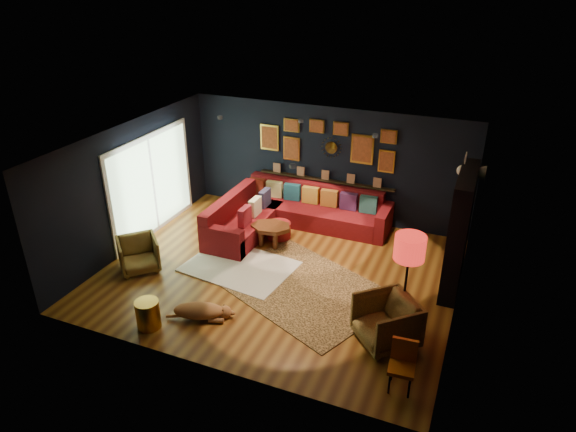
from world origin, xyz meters
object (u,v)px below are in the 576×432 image
at_px(pouf, 279,230).
at_px(armchair_right, 387,319).
at_px(dog, 199,308).
at_px(gold_stool, 148,314).
at_px(floor_lamp, 409,252).
at_px(sectional, 286,215).
at_px(coffee_table, 271,229).
at_px(armchair_left, 138,253).
at_px(orange_chair, 403,361).

xyz_separation_m(pouf, armchair_right, (2.89, -2.49, 0.23)).
bearing_deg(dog, gold_stool, -161.68).
bearing_deg(floor_lamp, sectional, 140.04).
xyz_separation_m(coffee_table, floor_lamp, (3.10, -1.76, 1.09)).
relative_size(armchair_left, armchair_right, 0.85).
xyz_separation_m(pouf, floor_lamp, (3.06, -2.09, 1.26)).
distance_m(sectional, floor_lamp, 4.22).
height_order(armchair_left, orange_chair, orange_chair).
bearing_deg(floor_lamp, orange_chair, -78.84).
bearing_deg(sectional, orange_chair, -48.92).
bearing_deg(armchair_right, gold_stool, -115.94).
bearing_deg(coffee_table, pouf, 83.19).
bearing_deg(dog, floor_lamp, -2.32).
relative_size(coffee_table, orange_chair, 1.26).
relative_size(coffee_table, pouf, 1.86).
bearing_deg(pouf, armchair_left, -132.12).
height_order(pouf, dog, dog).
distance_m(coffee_table, armchair_right, 3.64).
xyz_separation_m(orange_chair, floor_lamp, (-0.25, 1.24, 1.02)).
bearing_deg(orange_chair, sectional, 126.76).
bearing_deg(pouf, gold_stool, -101.97).
relative_size(pouf, armchair_right, 0.60).
bearing_deg(coffee_table, armchair_left, -136.21).
distance_m(floor_lamp, dog, 3.56).
xyz_separation_m(sectional, orange_chair, (3.36, -3.85, 0.12)).
bearing_deg(gold_stool, floor_lamp, 21.44).
distance_m(armchair_left, gold_stool, 1.86).
xyz_separation_m(floor_lamp, dog, (-3.18, -1.00, -1.26)).
distance_m(sectional, pouf, 0.54).
height_order(orange_chair, floor_lamp, floor_lamp).
xyz_separation_m(coffee_table, gold_stool, (-0.72, -3.26, -0.13)).
distance_m(sectional, orange_chair, 5.11).
relative_size(coffee_table, dog, 0.82).
xyz_separation_m(pouf, gold_stool, (-0.76, -3.59, 0.05)).
bearing_deg(armchair_left, sectional, 8.89).
xyz_separation_m(armchair_left, dog, (1.87, -0.89, -0.17)).
distance_m(armchair_right, floor_lamp, 1.12).
distance_m(coffee_table, dog, 2.77).
bearing_deg(gold_stool, armchair_right, 16.79).
xyz_separation_m(pouf, dog, (-0.12, -3.09, 0.00)).
distance_m(coffee_table, orange_chair, 4.50).
distance_m(coffee_table, pouf, 0.38).
height_order(sectional, floor_lamp, floor_lamp).
relative_size(coffee_table, gold_stool, 1.96).
xyz_separation_m(coffee_table, armchair_right, (2.93, -2.16, 0.06)).
xyz_separation_m(sectional, gold_stool, (-0.71, -4.11, -0.08)).
bearing_deg(armchair_right, dog, -121.47).
relative_size(orange_chair, floor_lamp, 0.44).
bearing_deg(armchair_right, floor_lamp, 114.29).
bearing_deg(armchair_right, orange_chair, -16.61).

